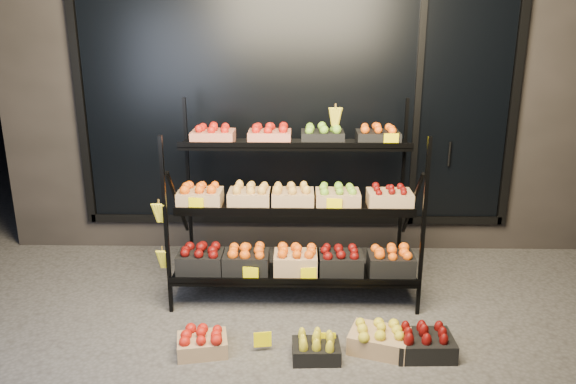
{
  "coord_description": "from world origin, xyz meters",
  "views": [
    {
      "loc": [
        0.03,
        -4.0,
        2.33
      ],
      "look_at": [
        -0.06,
        0.55,
        0.94
      ],
      "focal_mm": 35.0,
      "sensor_mm": 36.0,
      "label": 1
    }
  ],
  "objects_px": {
    "floor_crate_midleft": "(316,348)",
    "floor_crate_midright": "(379,338)",
    "floor_crate_left": "(202,342)",
    "display_rack": "(293,207)"
  },
  "relations": [
    {
      "from": "display_rack",
      "to": "floor_crate_midleft",
      "type": "distance_m",
      "value": 1.3
    },
    {
      "from": "display_rack",
      "to": "floor_crate_left",
      "type": "distance_m",
      "value": 1.4
    },
    {
      "from": "floor_crate_left",
      "to": "floor_crate_midleft",
      "type": "bearing_deg",
      "value": -14.98
    },
    {
      "from": "floor_crate_midright",
      "to": "floor_crate_midleft",
      "type": "bearing_deg",
      "value": -146.86
    },
    {
      "from": "floor_crate_midleft",
      "to": "floor_crate_midright",
      "type": "height_order",
      "value": "floor_crate_midright"
    },
    {
      "from": "floor_crate_midleft",
      "to": "floor_crate_midright",
      "type": "distance_m",
      "value": 0.48
    },
    {
      "from": "floor_crate_left",
      "to": "display_rack",
      "type": "bearing_deg",
      "value": 46.44
    },
    {
      "from": "floor_crate_midleft",
      "to": "floor_crate_left",
      "type": "bearing_deg",
      "value": 173.47
    },
    {
      "from": "display_rack",
      "to": "floor_crate_midright",
      "type": "height_order",
      "value": "display_rack"
    },
    {
      "from": "floor_crate_left",
      "to": "floor_crate_midleft",
      "type": "height_order",
      "value": "floor_crate_left"
    }
  ]
}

